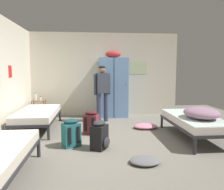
{
  "coord_description": "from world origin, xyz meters",
  "views": [
    {
      "loc": [
        -0.47,
        -4.51,
        1.51
      ],
      "look_at": [
        0.0,
        0.28,
        0.95
      ],
      "focal_mm": 35.95,
      "sensor_mm": 36.0,
      "label": 1
    }
  ],
  "objects_px": {
    "water_bottle": "(36,97)",
    "backpack_teal": "(71,133)",
    "backpack_maroon": "(91,123)",
    "locker_bank": "(113,86)",
    "clothes_pile_pink": "(146,126)",
    "bed_right": "(194,121)",
    "bed_left_rear": "(38,114)",
    "lotion_bottle": "(40,98)",
    "clothes_pile_grey": "(145,161)",
    "shelf_unit": "(39,107)",
    "backpack_black": "(100,136)",
    "bedding_heap": "(201,113)",
    "person_traveler": "(102,88)"
  },
  "relations": [
    {
      "from": "bedding_heap",
      "to": "bed_left_rear",
      "type": "bearing_deg",
      "value": 160.15
    },
    {
      "from": "backpack_black",
      "to": "bed_left_rear",
      "type": "bearing_deg",
      "value": 133.73
    },
    {
      "from": "bedding_heap",
      "to": "person_traveler",
      "type": "xyz_separation_m",
      "value": [
        -1.95,
        1.97,
        0.36
      ]
    },
    {
      "from": "person_traveler",
      "to": "backpack_maroon",
      "type": "height_order",
      "value": "person_traveler"
    },
    {
      "from": "person_traveler",
      "to": "backpack_black",
      "type": "distance_m",
      "value": 2.34
    },
    {
      "from": "backpack_maroon",
      "to": "backpack_teal",
      "type": "bearing_deg",
      "value": -116.59
    },
    {
      "from": "bed_right",
      "to": "clothes_pile_grey",
      "type": "relative_size",
      "value": 3.83
    },
    {
      "from": "bedding_heap",
      "to": "locker_bank",
      "type": "bearing_deg",
      "value": 120.97
    },
    {
      "from": "bed_left_rear",
      "to": "backpack_maroon",
      "type": "bearing_deg",
      "value": -22.04
    },
    {
      "from": "shelf_unit",
      "to": "lotion_bottle",
      "type": "distance_m",
      "value": 0.29
    },
    {
      "from": "backpack_maroon",
      "to": "backpack_black",
      "type": "height_order",
      "value": "same"
    },
    {
      "from": "backpack_black",
      "to": "clothes_pile_grey",
      "type": "distance_m",
      "value": 1.03
    },
    {
      "from": "locker_bank",
      "to": "bed_right",
      "type": "height_order",
      "value": "locker_bank"
    },
    {
      "from": "bed_left_rear",
      "to": "clothes_pile_grey",
      "type": "height_order",
      "value": "bed_left_rear"
    },
    {
      "from": "bed_left_rear",
      "to": "clothes_pile_grey",
      "type": "xyz_separation_m",
      "value": [
        2.18,
        -2.28,
        -0.33
      ]
    },
    {
      "from": "locker_bank",
      "to": "water_bottle",
      "type": "bearing_deg",
      "value": -178.35
    },
    {
      "from": "bedding_heap",
      "to": "backpack_teal",
      "type": "bearing_deg",
      "value": -179.09
    },
    {
      "from": "shelf_unit",
      "to": "person_traveler",
      "type": "bearing_deg",
      "value": -16.51
    },
    {
      "from": "clothes_pile_grey",
      "to": "clothes_pile_pink",
      "type": "bearing_deg",
      "value": 75.77
    },
    {
      "from": "clothes_pile_pink",
      "to": "clothes_pile_grey",
      "type": "distance_m",
      "value": 2.15
    },
    {
      "from": "bed_left_rear",
      "to": "bed_right",
      "type": "bearing_deg",
      "value": -16.76
    },
    {
      "from": "clothes_pile_pink",
      "to": "clothes_pile_grey",
      "type": "height_order",
      "value": "clothes_pile_pink"
    },
    {
      "from": "bed_left_rear",
      "to": "backpack_maroon",
      "type": "distance_m",
      "value": 1.44
    },
    {
      "from": "lotion_bottle",
      "to": "backpack_teal",
      "type": "height_order",
      "value": "lotion_bottle"
    },
    {
      "from": "clothes_pile_pink",
      "to": "locker_bank",
      "type": "bearing_deg",
      "value": 114.11
    },
    {
      "from": "shelf_unit",
      "to": "backpack_black",
      "type": "bearing_deg",
      "value": -58.06
    },
    {
      "from": "locker_bank",
      "to": "bed_left_rear",
      "type": "distance_m",
      "value": 2.49
    },
    {
      "from": "locker_bank",
      "to": "bed_right",
      "type": "xyz_separation_m",
      "value": [
        1.53,
        -2.39,
        -0.59
      ]
    },
    {
      "from": "backpack_teal",
      "to": "locker_bank",
      "type": "bearing_deg",
      "value": 67.56
    },
    {
      "from": "water_bottle",
      "to": "backpack_teal",
      "type": "bearing_deg",
      "value": -64.09
    },
    {
      "from": "locker_bank",
      "to": "water_bottle",
      "type": "height_order",
      "value": "locker_bank"
    },
    {
      "from": "bedding_heap",
      "to": "person_traveler",
      "type": "distance_m",
      "value": 2.8
    },
    {
      "from": "locker_bank",
      "to": "clothes_pile_grey",
      "type": "relative_size",
      "value": 4.17
    },
    {
      "from": "lotion_bottle",
      "to": "clothes_pile_grey",
      "type": "relative_size",
      "value": 0.26
    },
    {
      "from": "lotion_bottle",
      "to": "backpack_black",
      "type": "distance_m",
      "value": 3.23
    },
    {
      "from": "bed_right",
      "to": "backpack_black",
      "type": "height_order",
      "value": "backpack_black"
    },
    {
      "from": "bed_right",
      "to": "clothes_pile_pink",
      "type": "distance_m",
      "value": 1.27
    },
    {
      "from": "locker_bank",
      "to": "clothes_pile_pink",
      "type": "relative_size",
      "value": 3.49
    },
    {
      "from": "person_traveler",
      "to": "lotion_bottle",
      "type": "bearing_deg",
      "value": 164.04
    },
    {
      "from": "shelf_unit",
      "to": "backpack_maroon",
      "type": "bearing_deg",
      "value": -48.21
    },
    {
      "from": "clothes_pile_pink",
      "to": "person_traveler",
      "type": "bearing_deg",
      "value": 140.75
    },
    {
      "from": "person_traveler",
      "to": "lotion_bottle",
      "type": "distance_m",
      "value": 1.94
    },
    {
      "from": "backpack_maroon",
      "to": "backpack_black",
      "type": "bearing_deg",
      "value": -81.44
    },
    {
      "from": "bed_right",
      "to": "bed_left_rear",
      "type": "height_order",
      "value": "same"
    },
    {
      "from": "locker_bank",
      "to": "bed_right",
      "type": "distance_m",
      "value": 2.9
    },
    {
      "from": "person_traveler",
      "to": "locker_bank",
      "type": "bearing_deg",
      "value": 59.82
    },
    {
      "from": "shelf_unit",
      "to": "lotion_bottle",
      "type": "bearing_deg",
      "value": -29.74
    },
    {
      "from": "backpack_teal",
      "to": "backpack_maroon",
      "type": "distance_m",
      "value": 0.9
    },
    {
      "from": "person_traveler",
      "to": "water_bottle",
      "type": "distance_m",
      "value": 2.09
    },
    {
      "from": "bed_right",
      "to": "bedding_heap",
      "type": "relative_size",
      "value": 2.36
    }
  ]
}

